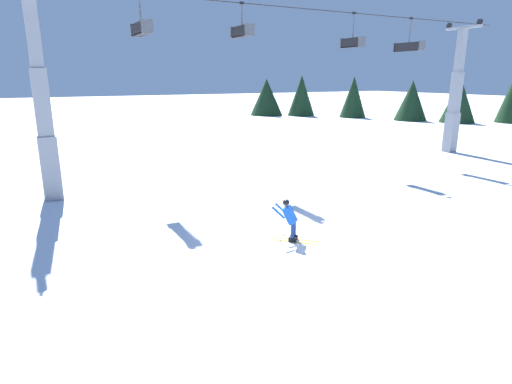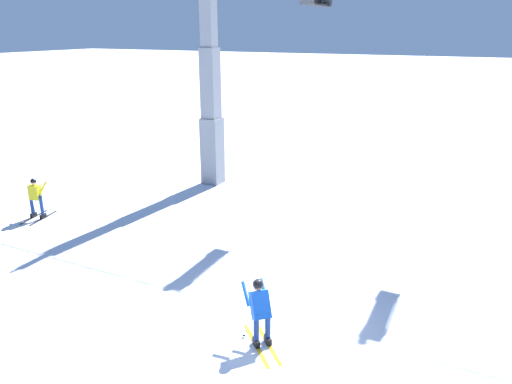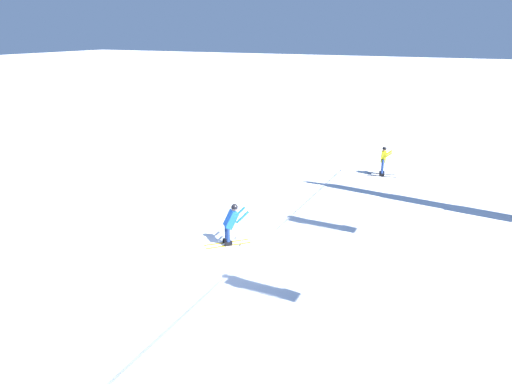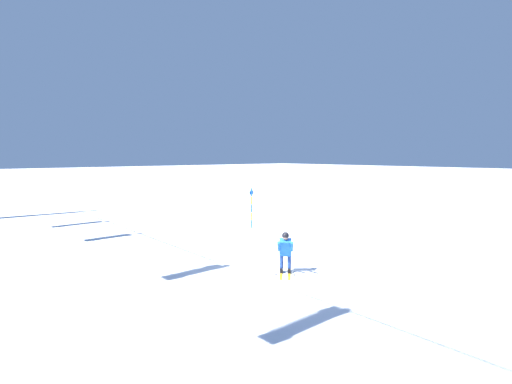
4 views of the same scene
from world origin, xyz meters
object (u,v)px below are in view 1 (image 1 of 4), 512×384
(lift_tower_near, at_px, (44,116))
(chairlift_seat_fourth, at_px, (408,47))
(chairlift_seat_nearest, at_px, (140,29))
(chairlift_seat_middle, at_px, (352,42))
(skier_carving_main, at_px, (289,217))
(lift_tower_far, at_px, (455,100))
(chairlift_seat_second, at_px, (241,31))

(lift_tower_near, distance_m, chairlift_seat_fourth, 23.73)
(chairlift_seat_nearest, height_order, chairlift_seat_middle, same)
(skier_carving_main, height_order, chairlift_seat_fourth, chairlift_seat_fourth)
(lift_tower_near, distance_m, chairlift_seat_middle, 18.75)
(lift_tower_far, height_order, chairlift_seat_middle, lift_tower_far)
(skier_carving_main, relative_size, lift_tower_near, 0.17)
(chairlift_seat_middle, bearing_deg, chairlift_seat_fourth, 0.00)
(skier_carving_main, bearing_deg, lift_tower_near, 125.50)
(lift_tower_near, height_order, lift_tower_far, same)
(chairlift_seat_second, distance_m, chairlift_seat_fourth, 13.04)
(lift_tower_near, height_order, chairlift_seat_fourth, lift_tower_near)
(lift_tower_far, relative_size, chairlift_seat_middle, 4.61)
(chairlift_seat_nearest, xyz_separation_m, chairlift_seat_middle, (13.55, -0.00, -0.15))
(lift_tower_near, bearing_deg, chairlift_seat_middle, 0.00)
(chairlift_seat_middle, relative_size, chairlift_seat_fourth, 0.91)
(lift_tower_near, relative_size, chairlift_seat_nearest, 4.37)
(lift_tower_far, xyz_separation_m, chairlift_seat_fourth, (-5.64, 0.00, 3.76))
(chairlift_seat_nearest, bearing_deg, lift_tower_near, -180.00)
(skier_carving_main, distance_m, chairlift_seat_middle, 16.62)
(skier_carving_main, bearing_deg, chairlift_seat_nearest, 103.55)
(skier_carving_main, bearing_deg, lift_tower_far, 24.89)
(lift_tower_near, height_order, chairlift_seat_middle, lift_tower_near)
(lift_tower_far, xyz_separation_m, chairlift_seat_nearest, (-24.27, 0.00, 4.02))
(skier_carving_main, distance_m, lift_tower_far, 24.28)
(chairlift_seat_middle, height_order, chairlift_seat_fourth, same)
(lift_tower_far, distance_m, chairlift_seat_fourth, 6.78)
(lift_tower_near, height_order, chairlift_seat_second, lift_tower_near)
(lift_tower_near, bearing_deg, chairlift_seat_fourth, 0.00)
(chairlift_seat_middle, distance_m, chairlift_seat_fourth, 5.08)
(chairlift_seat_middle, bearing_deg, chairlift_seat_second, 180.00)
(lift_tower_near, bearing_deg, skier_carving_main, -54.50)
(lift_tower_near, xyz_separation_m, chairlift_seat_nearest, (4.78, 0.00, 4.07))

